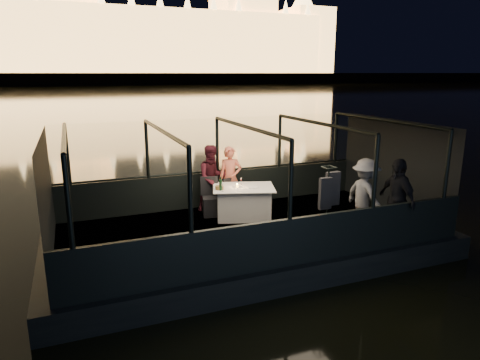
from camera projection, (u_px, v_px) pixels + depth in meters
name	position (u px, v px, depth m)	size (l,w,h in m)	color
river_water	(87.00, 94.00, 81.88)	(500.00, 500.00, 0.00)	black
boat_hull	(246.00, 250.00, 9.72)	(8.60, 4.40, 1.00)	black
boat_deck	(247.00, 230.00, 9.60)	(8.00, 4.00, 0.04)	black
gunwale_port	(218.00, 188.00, 11.29)	(8.00, 0.08, 0.90)	black
gunwale_starboard	(289.00, 242.00, 7.68)	(8.00, 0.08, 0.90)	black
cabin_glass_port	(217.00, 145.00, 11.01)	(8.00, 0.02, 1.40)	#99B2B2
cabin_glass_starboard	(291.00, 180.00, 7.41)	(8.00, 0.02, 1.40)	#99B2B2
cabin_roof_glass	(247.00, 127.00, 9.04)	(8.00, 4.00, 0.02)	#99B2B2
end_wall_fore	(47.00, 199.00, 7.89)	(0.02, 4.00, 2.30)	black
end_wall_aft	(394.00, 166.00, 10.75)	(0.02, 4.00, 2.30)	black
canopy_ribs	(247.00, 180.00, 9.32)	(8.00, 4.00, 2.30)	black
embankment	(75.00, 80.00, 198.90)	(400.00, 140.00, 6.00)	#423D33
parliament_building	(69.00, 4.00, 160.53)	(220.00, 32.00, 60.00)	#F2D18C
dining_table_central	(243.00, 202.00, 10.30)	(1.45, 1.05, 0.77)	white
chair_port_left	(212.00, 198.00, 10.45)	(0.43, 0.43, 0.93)	black
chair_port_right	(232.00, 194.00, 10.73)	(0.39, 0.39, 0.83)	black
coat_stand	(327.00, 202.00, 8.59)	(0.46, 0.37, 1.65)	black
person_woman_coral	(230.00, 180.00, 10.93)	(0.58, 0.39, 1.61)	#DE6C51
person_man_maroon	(213.00, 182.00, 10.77)	(0.81, 0.63, 1.68)	#3F111B
passenger_stripe	(365.00, 194.00, 9.30)	(1.06, 0.60, 1.64)	silver
passenger_dark	(396.00, 201.00, 8.82)	(1.03, 0.43, 1.74)	black
wine_bottle	(221.00, 184.00, 9.89)	(0.07, 0.07, 0.32)	#133419
bread_basket	(219.00, 188.00, 10.00)	(0.20, 0.20, 0.08)	brown
amber_candle	(237.00, 186.00, 10.18)	(0.05, 0.05, 0.08)	yellow
plate_near	(253.00, 187.00, 10.16)	(0.27, 0.27, 0.02)	white
plate_far	(219.00, 188.00, 10.05)	(0.24, 0.24, 0.01)	white
wine_glass_white	(222.00, 187.00, 9.80)	(0.06, 0.06, 0.18)	white
wine_glass_red	(241.00, 181.00, 10.38)	(0.06, 0.06, 0.17)	white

